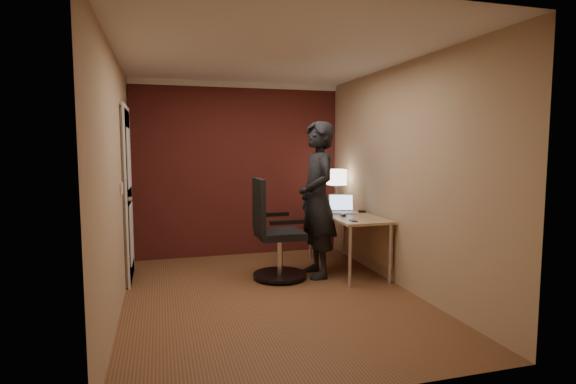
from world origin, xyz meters
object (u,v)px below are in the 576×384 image
(desk_lamp, at_px, (337,178))
(wallet, at_px, (362,211))
(laptop, at_px, (341,207))
(mouse, at_px, (343,215))
(phone, at_px, (353,221))
(person, at_px, (317,200))
(office_chair, at_px, (274,236))
(desk, at_px, (352,223))

(desk_lamp, height_order, wallet, desk_lamp)
(laptop, xyz_separation_m, mouse, (-0.11, -0.31, -0.05))
(phone, distance_m, person, 0.55)
(desk_lamp, distance_m, office_chair, 1.50)
(mouse, bearing_deg, wallet, 54.12)
(desk, bearing_deg, wallet, 21.71)
(desk, bearing_deg, mouse, -136.96)
(desk_lamp, distance_m, wallet, 0.71)
(desk, relative_size, person, 0.79)
(desk, xyz_separation_m, phone, (-0.23, -0.56, 0.13))
(mouse, height_order, phone, mouse)
(desk_lamp, height_order, office_chair, desk_lamp)
(desk, relative_size, wallet, 13.64)
(mouse, bearing_deg, desk_lamp, 93.79)
(office_chair, bearing_deg, desk_lamp, 35.14)
(laptop, bearing_deg, office_chair, -163.97)
(desk_lamp, bearing_deg, wallet, -76.73)
(desk, height_order, mouse, mouse)
(office_chair, bearing_deg, person, 0.04)
(phone, height_order, person, person)
(laptop, relative_size, person, 0.20)
(desk_lamp, height_order, phone, desk_lamp)
(desk_lamp, bearing_deg, office_chair, -144.86)
(desk, distance_m, person, 0.64)
(desk, xyz_separation_m, desk_lamp, (0.04, 0.63, 0.55))
(desk_lamp, bearing_deg, laptop, -104.53)
(mouse, xyz_separation_m, phone, (-0.04, -0.38, -0.01))
(mouse, xyz_separation_m, office_chair, (-0.88, 0.03, -0.22))
(desk, bearing_deg, laptop, 122.91)
(mouse, height_order, wallet, mouse)
(desk, relative_size, mouse, 15.00)
(laptop, xyz_separation_m, person, (-0.44, -0.28, 0.15))
(mouse, bearing_deg, laptop, 91.17)
(desk_lamp, relative_size, phone, 4.65)
(wallet, bearing_deg, mouse, -145.88)
(wallet, relative_size, office_chair, 0.09)
(desk, relative_size, phone, 13.04)
(desk, height_order, person, person)
(office_chair, bearing_deg, phone, -26.08)
(desk, height_order, phone, phone)
(phone, bearing_deg, person, 125.83)
(desk_lamp, xyz_separation_m, phone, (-0.27, -1.19, -0.41))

